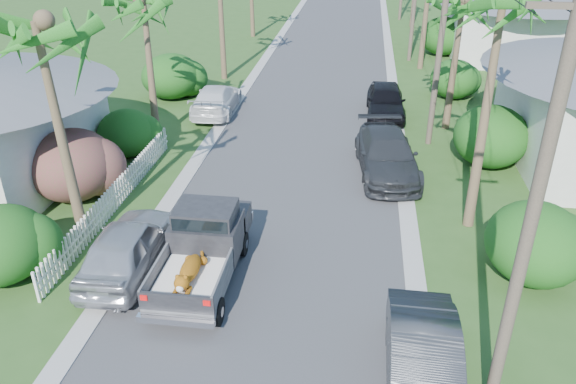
# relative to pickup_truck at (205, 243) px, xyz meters

# --- Properties ---
(ground) EXTENTS (120.00, 120.00, 0.00)m
(ground) POSITION_rel_pickup_truck_xyz_m (1.81, -2.01, -1.01)
(ground) COLOR #2E521F
(ground) RESTS_ON ground
(road) EXTENTS (8.00, 100.00, 0.02)m
(road) POSITION_rel_pickup_truck_xyz_m (1.81, 22.99, -1.00)
(road) COLOR #38383A
(road) RESTS_ON ground
(curb_left) EXTENTS (0.60, 100.00, 0.06)m
(curb_left) POSITION_rel_pickup_truck_xyz_m (-2.49, 22.99, -0.98)
(curb_left) COLOR #A5A39E
(curb_left) RESTS_ON ground
(curb_right) EXTENTS (0.60, 100.00, 0.06)m
(curb_right) POSITION_rel_pickup_truck_xyz_m (6.11, 22.99, -0.98)
(curb_right) COLOR #A5A39E
(curb_right) RESTS_ON ground
(pickup_truck) EXTENTS (1.98, 5.12, 2.06)m
(pickup_truck) POSITION_rel_pickup_truck_xyz_m (0.00, 0.00, 0.00)
(pickup_truck) COLOR black
(pickup_truck) RESTS_ON ground
(parked_car_rn) EXTENTS (1.60, 4.48, 1.47)m
(parked_car_rn) POSITION_rel_pickup_truck_xyz_m (5.95, -3.74, -0.27)
(parked_car_rn) COLOR #333639
(parked_car_rn) RESTS_ON ground
(parked_car_rm) EXTENTS (2.84, 5.68, 1.58)m
(parked_car_rm) POSITION_rel_pickup_truck_xyz_m (5.41, 7.57, -0.22)
(parked_car_rm) COLOR #2D2F32
(parked_car_rm) RESTS_ON ground
(parked_car_rf) EXTENTS (1.95, 4.68, 1.58)m
(parked_car_rf) POSITION_rel_pickup_truck_xyz_m (5.51, 14.43, -0.22)
(parked_car_rf) COLOR black
(parked_car_rf) RESTS_ON ground
(parked_car_ln) EXTENTS (1.99, 4.68, 1.58)m
(parked_car_ln) POSITION_rel_pickup_truck_xyz_m (-2.30, -0.17, -0.22)
(parked_car_ln) COLOR #B6B7BD
(parked_car_ln) RESTS_ON ground
(parked_car_lf) EXTENTS (2.19, 5.02, 1.43)m
(parked_car_lf) POSITION_rel_pickup_truck_xyz_m (-3.11, 13.76, -0.29)
(parked_car_lf) COLOR white
(parked_car_lf) RESTS_ON ground
(palm_l_a) EXTENTS (4.40, 4.40, 8.20)m
(palm_l_a) POSITION_rel_pickup_truck_xyz_m (-4.39, 0.99, 5.92)
(palm_l_a) COLOR brown
(palm_l_a) RESTS_ON ground
(palm_l_b) EXTENTS (4.40, 4.40, 7.40)m
(palm_l_b) POSITION_rel_pickup_truck_xyz_m (-4.99, 9.99, 5.14)
(palm_l_b) COLOR brown
(palm_l_b) RESTS_ON ground
(palm_r_b) EXTENTS (4.40, 4.40, 7.20)m
(palm_r_b) POSITION_rel_pickup_truck_xyz_m (8.41, 12.99, 4.94)
(palm_r_b) COLOR brown
(palm_r_b) RESTS_ON ground
(shrub_l_a) EXTENTS (2.60, 2.86, 2.20)m
(shrub_l_a) POSITION_rel_pickup_truck_xyz_m (-5.69, -1.01, 0.09)
(shrub_l_a) COLOR #194D16
(shrub_l_a) RESTS_ON ground
(shrub_l_b) EXTENTS (3.00, 3.30, 2.60)m
(shrub_l_b) POSITION_rel_pickup_truck_xyz_m (-5.99, 3.99, 0.29)
(shrub_l_b) COLOR #A41748
(shrub_l_b) RESTS_ON ground
(shrub_l_c) EXTENTS (2.40, 2.64, 2.00)m
(shrub_l_c) POSITION_rel_pickup_truck_xyz_m (-5.59, 7.99, -0.01)
(shrub_l_c) COLOR #194D16
(shrub_l_c) RESTS_ON ground
(shrub_l_d) EXTENTS (3.20, 3.52, 2.40)m
(shrub_l_d) POSITION_rel_pickup_truck_xyz_m (-6.19, 15.99, 0.19)
(shrub_l_d) COLOR #194D16
(shrub_l_d) RESTS_ON ground
(shrub_r_a) EXTENTS (2.80, 3.08, 2.30)m
(shrub_r_a) POSITION_rel_pickup_truck_xyz_m (9.41, 0.99, 0.14)
(shrub_r_a) COLOR #194D16
(shrub_r_a) RESTS_ON ground
(shrub_r_b) EXTENTS (3.00, 3.30, 2.50)m
(shrub_r_b) POSITION_rel_pickup_truck_xyz_m (9.61, 8.99, 0.24)
(shrub_r_b) COLOR #194D16
(shrub_r_b) RESTS_ON ground
(shrub_r_c) EXTENTS (2.60, 2.86, 2.10)m
(shrub_r_c) POSITION_rel_pickup_truck_xyz_m (9.31, 17.99, 0.04)
(shrub_r_c) COLOR #194D16
(shrub_r_c) RESTS_ON ground
(shrub_r_d) EXTENTS (3.20, 3.52, 2.60)m
(shrub_r_d) POSITION_rel_pickup_truck_xyz_m (9.81, 27.99, 0.29)
(shrub_r_d) COLOR #194D16
(shrub_r_d) RESTS_ON ground
(picket_fence) EXTENTS (0.10, 11.00, 1.00)m
(picket_fence) POSITION_rel_pickup_truck_xyz_m (-4.19, 3.49, -0.51)
(picket_fence) COLOR white
(picket_fence) RESTS_ON ground
(house_right_far) EXTENTS (9.00, 8.00, 4.60)m
(house_right_far) POSITION_rel_pickup_truck_xyz_m (14.81, 27.99, 1.11)
(house_right_far) COLOR silver
(house_right_far) RESTS_ON ground
(utility_pole_a) EXTENTS (1.60, 0.26, 9.00)m
(utility_pole_a) POSITION_rel_pickup_truck_xyz_m (7.41, -4.01, 3.59)
(utility_pole_a) COLOR brown
(utility_pole_a) RESTS_ON ground
(utility_pole_b) EXTENTS (1.60, 0.26, 9.00)m
(utility_pole_b) POSITION_rel_pickup_truck_xyz_m (7.41, 10.99, 3.59)
(utility_pole_b) COLOR brown
(utility_pole_b) RESTS_ON ground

